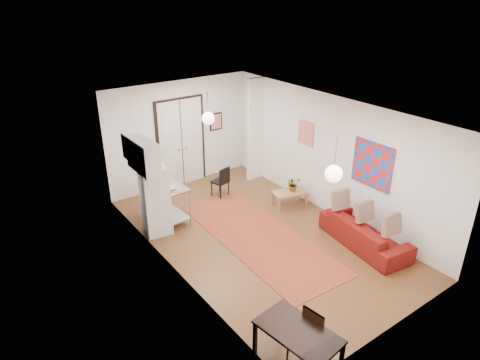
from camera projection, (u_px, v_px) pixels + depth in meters
floor at (258, 236)px, 9.62m from camera, size 7.00×7.00×0.00m
ceiling at (261, 110)px, 8.40m from camera, size 4.20×7.00×0.02m
wall_back at (180, 134)px, 11.59m from camera, size 4.20×0.02×2.90m
wall_front at (403, 255)px, 6.43m from camera, size 4.20×0.02×2.90m
wall_left at (170, 205)px, 7.90m from camera, size 0.02×7.00×2.90m
wall_right at (329, 156)px, 10.12m from camera, size 0.02×7.00×2.90m
double_doors at (181, 143)px, 11.66m from camera, size 1.44×0.06×2.50m
stub_partition at (255, 130)px, 11.87m from camera, size 0.50×0.10×2.90m
wall_cabinet at (143, 156)px, 8.91m from camera, size 0.35×1.00×0.70m
painting_popart at (373, 165)px, 9.10m from camera, size 0.05×1.00×1.00m
painting_abstract at (306, 133)px, 10.55m from camera, size 0.05×0.50×0.60m
poster_back at (216, 122)px, 12.11m from camera, size 0.40×0.03×0.50m
print_left at (127, 148)px, 9.18m from camera, size 0.03×0.44×0.54m
pendant_back at (208, 118)px, 10.15m from camera, size 0.30×0.30×0.80m
pendant_front at (334, 174)px, 7.20m from camera, size 0.30×0.30×0.80m
kilim_rug at (259, 237)px, 9.55m from camera, size 1.81×4.45×0.01m
sofa at (365, 233)px, 9.16m from camera, size 2.20×1.11×0.61m
coffee_table at (290, 193)px, 10.81m from camera, size 0.95×0.68×0.38m
potted_plant at (293, 184)px, 10.77m from camera, size 0.40×0.37×0.37m
kitchen_counter at (167, 197)px, 10.04m from camera, size 0.68×1.25×0.93m
bowl at (172, 188)px, 9.67m from camera, size 0.23×0.23×0.05m
soap_bottle at (159, 177)px, 10.02m from camera, size 0.09×0.09×0.19m
fridge at (155, 200)px, 9.45m from camera, size 0.64×0.64×1.60m
dining_table at (298, 335)px, 6.12m from camera, size 0.85×1.29×0.67m
dining_chair_near at (301, 333)px, 6.30m from camera, size 0.45×0.59×0.83m
dining_chair_far at (301, 333)px, 6.30m from camera, size 0.45×0.59×0.83m
black_side_chair at (218, 178)px, 11.31m from camera, size 0.46×0.47×0.83m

